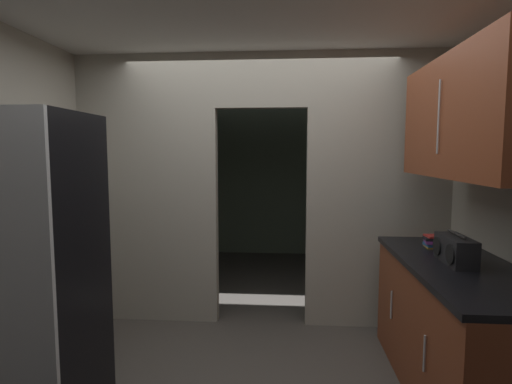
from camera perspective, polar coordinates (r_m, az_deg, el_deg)
kitchen_overhead_slab at (r=3.11m, az=-0.63°, el=23.35°), size 3.91×6.52×0.06m
kitchen_partition at (r=3.85m, az=0.51°, el=1.03°), size 3.51×0.12×2.57m
adjoining_room_shell at (r=5.76m, az=1.85°, el=1.93°), size 3.51×2.81×2.57m
refrigerator at (r=2.89m, az=-30.32°, el=-9.40°), size 0.83×0.72×1.89m
lower_cabinet_run at (r=3.18m, az=26.48°, el=-17.09°), size 0.69×1.73×0.92m
upper_cabinet_counterside at (r=2.95m, az=27.70°, el=9.38°), size 0.36×1.56×0.79m
boombox at (r=3.01m, az=26.27°, el=-7.35°), size 0.16×0.38×0.21m
book_stack at (r=3.43m, az=23.67°, el=-6.39°), size 0.15×0.15×0.10m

